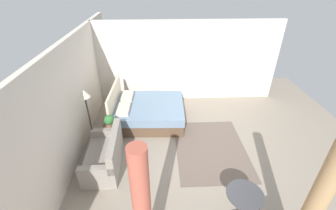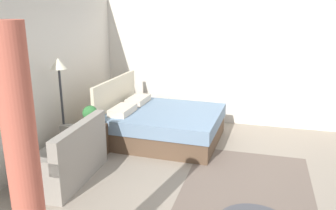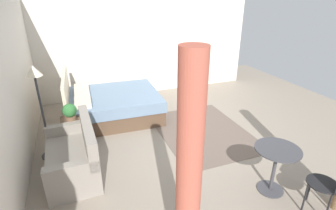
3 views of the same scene
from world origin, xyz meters
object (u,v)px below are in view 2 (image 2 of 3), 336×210
at_px(bed, 162,124).
at_px(couch, 66,160).
at_px(potted_plant, 90,115).
at_px(floor_lamp, 60,84).
at_px(nightstand, 95,140).

xyz_separation_m(bed, couch, (-1.81, 0.89, -0.02)).
distance_m(potted_plant, floor_lamp, 0.67).
height_order(bed, nightstand, bed).
relative_size(bed, couch, 1.47).
distance_m(bed, couch, 2.01).
bearing_deg(nightstand, potted_plant, -179.62).
bearing_deg(couch, nightstand, -0.72).
distance_m(couch, floor_lamp, 1.21).
height_order(bed, floor_lamp, floor_lamp).
height_order(bed, couch, bed).
bearing_deg(floor_lamp, bed, -47.87).
xyz_separation_m(couch, floor_lamp, (0.64, 0.40, 0.95)).
distance_m(bed, potted_plant, 1.43).
bearing_deg(floor_lamp, couch, -147.55).
distance_m(bed, floor_lamp, 1.98).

